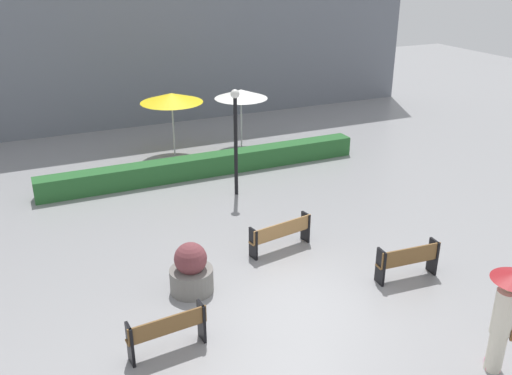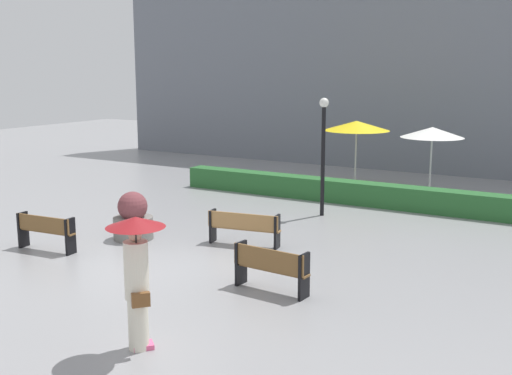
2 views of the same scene
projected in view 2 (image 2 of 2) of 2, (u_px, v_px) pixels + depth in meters
ground_plane at (164, 267)px, 13.93m from camera, size 60.00×60.00×0.00m
bench_near_right at (270, 266)px, 12.31m from camera, size 1.62×0.47×0.90m
bench_near_left at (45, 230)px, 15.08m from camera, size 1.63×0.46×0.88m
bench_mid_center at (244, 226)px, 15.54m from camera, size 1.86×0.64×0.84m
pedestrian_with_umbrella at (137, 267)px, 9.61m from camera, size 0.91×0.91×2.16m
planter_pot at (133, 219)px, 16.14m from camera, size 1.02×1.02×1.24m
lamp_post at (323, 143)px, 18.41m from camera, size 0.28×0.28×3.50m
patio_umbrella_yellow at (357, 126)px, 22.65m from camera, size 2.39×2.39×2.47m
patio_umbrella_white at (432, 132)px, 21.13m from camera, size 2.12×2.12×2.39m
hedge_strip at (340, 191)px, 20.67m from camera, size 11.65×0.70×0.72m
building_facade at (398, 61)px, 26.64m from camera, size 28.00×1.20×9.24m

